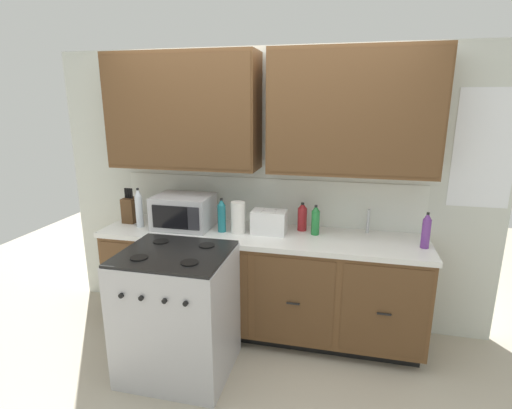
{
  "coord_description": "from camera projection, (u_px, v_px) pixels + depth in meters",
  "views": [
    {
      "loc": [
        0.67,
        -2.69,
        1.96
      ],
      "look_at": [
        -0.03,
        0.27,
        1.15
      ],
      "focal_mm": 27.6,
      "sensor_mm": 36.0,
      "label": 1
    }
  ],
  "objects": [
    {
      "name": "counter_run",
      "position": [
        260.0,
        282.0,
        3.34
      ],
      "size": [
        2.66,
        0.64,
        0.9
      ],
      "color": "black",
      "rests_on": "ground_plane"
    },
    {
      "name": "bottle_violet",
      "position": [
        426.0,
        231.0,
        2.88
      ],
      "size": [
        0.06,
        0.06,
        0.27
      ],
      "color": "#663384",
      "rests_on": "counter_run"
    },
    {
      "name": "bottle_teal",
      "position": [
        222.0,
        216.0,
        3.23
      ],
      "size": [
        0.07,
        0.07,
        0.28
      ],
      "color": "#1E707A",
      "rests_on": "counter_run"
    },
    {
      "name": "wall_unit",
      "position": [
        266.0,
        143.0,
        3.23
      ],
      "size": [
        3.83,
        0.4,
        2.39
      ],
      "color": "silver",
      "rests_on": "ground_plane"
    },
    {
      "name": "bottle_green",
      "position": [
        315.0,
        220.0,
        3.17
      ],
      "size": [
        0.07,
        0.07,
        0.25
      ],
      "color": "#237A38",
      "rests_on": "counter_run"
    },
    {
      "name": "stove_range",
      "position": [
        178.0,
        313.0,
        2.85
      ],
      "size": [
        0.76,
        0.68,
        0.95
      ],
      "color": "#B7B7BC",
      "rests_on": "ground_plane"
    },
    {
      "name": "microwave",
      "position": [
        184.0,
        212.0,
        3.34
      ],
      "size": [
        0.48,
        0.37,
        0.28
      ],
      "color": "#B7B7BC",
      "rests_on": "counter_run"
    },
    {
      "name": "paper_towel_roll",
      "position": [
        238.0,
        217.0,
        3.21
      ],
      "size": [
        0.12,
        0.12,
        0.26
      ],
      "primitive_type": "cylinder",
      "color": "white",
      "rests_on": "counter_run"
    },
    {
      "name": "bottle_red",
      "position": [
        302.0,
        217.0,
        3.27
      ],
      "size": [
        0.08,
        0.08,
        0.24
      ],
      "color": "maroon",
      "rests_on": "counter_run"
    },
    {
      "name": "toaster",
      "position": [
        269.0,
        222.0,
        3.21
      ],
      "size": [
        0.28,
        0.18,
        0.19
      ],
      "color": "white",
      "rests_on": "counter_run"
    },
    {
      "name": "bottle_clear",
      "position": [
        139.0,
        208.0,
        3.36
      ],
      "size": [
        0.06,
        0.06,
        0.34
      ],
      "color": "silver",
      "rests_on": "counter_run"
    },
    {
      "name": "sink_faucet",
      "position": [
        368.0,
        221.0,
        3.21
      ],
      "size": [
        0.02,
        0.02,
        0.2
      ],
      "primitive_type": "cylinder",
      "color": "#B2B5BA",
      "rests_on": "counter_run"
    },
    {
      "name": "ground_plane",
      "position": [
        251.0,
        351.0,
        3.18
      ],
      "size": [
        8.0,
        8.0,
        0.0
      ],
      "primitive_type": "plane",
      "color": "#B2A893"
    },
    {
      "name": "knife_block",
      "position": [
        131.0,
        209.0,
        3.5
      ],
      "size": [
        0.11,
        0.14,
        0.31
      ],
      "color": "#52361E",
      "rests_on": "counter_run"
    }
  ]
}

